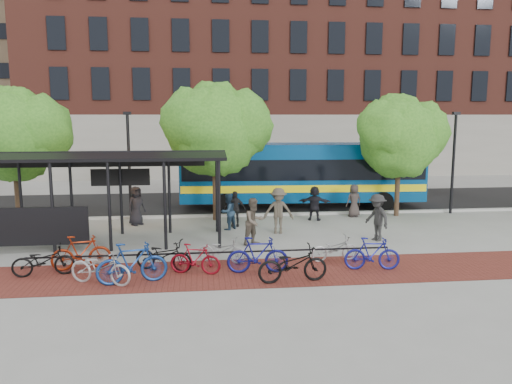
{
  "coord_description": "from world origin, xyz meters",
  "views": [
    {
      "loc": [
        -3.66,
        -20.19,
        4.96
      ],
      "look_at": [
        -1.25,
        1.45,
        1.6
      ],
      "focal_mm": 35.0,
      "sensor_mm": 36.0,
      "label": 1
    }
  ],
  "objects": [
    {
      "name": "building_tower",
      "position": [
        -16.0,
        40.0,
        15.0
      ],
      "size": [
        22.0,
        22.0,
        30.0
      ],
      "primitive_type": "cube",
      "color": "#7A664C",
      "rests_on": "ground"
    },
    {
      "name": "lamp_post_right",
      "position": [
        9.0,
        3.6,
        2.75
      ],
      "size": [
        0.35,
        0.2,
        5.12
      ],
      "color": "black",
      "rests_on": "ground"
    },
    {
      "name": "bike_3",
      "position": [
        -5.73,
        -5.62,
        0.63
      ],
      "size": [
        2.16,
        1.02,
        1.25
      ],
      "primitive_type": "imported",
      "rotation": [
        0.0,
        0.0,
        1.78
      ],
      "color": "navy",
      "rests_on": "ground"
    },
    {
      "name": "bike_7",
      "position": [
        -1.92,
        -5.03,
        0.59
      ],
      "size": [
        1.98,
        0.64,
        1.17
      ],
      "primitive_type": "imported",
      "rotation": [
        0.0,
        0.0,
        1.52
      ],
      "color": "navy",
      "rests_on": "ground"
    },
    {
      "name": "building_brick",
      "position": [
        10.0,
        26.0,
        10.0
      ],
      "size": [
        55.0,
        14.0,
        20.0
      ],
      "primitive_type": "cube",
      "color": "brown",
      "rests_on": "ground"
    },
    {
      "name": "pedestrian_5",
      "position": [
        1.69,
        2.69,
        0.82
      ],
      "size": [
        1.6,
        0.9,
        1.65
      ],
      "primitive_type": "imported",
      "rotation": [
        0.0,
        0.0,
        2.85
      ],
      "color": "black",
      "rests_on": "ground"
    },
    {
      "name": "bike_8",
      "position": [
        -0.98,
        -6.02,
        0.56
      ],
      "size": [
        2.19,
        0.95,
        1.12
      ],
      "primitive_type": "imported",
      "rotation": [
        0.0,
        0.0,
        1.67
      ],
      "color": "black",
      "rests_on": "ground"
    },
    {
      "name": "tree_c",
      "position": [
        6.09,
        3.35,
        4.05
      ],
      "size": [
        4.66,
        3.8,
        5.92
      ],
      "color": "#382619",
      "rests_on": "ground"
    },
    {
      "name": "bike_5",
      "position": [
        -3.88,
        -4.93,
        0.49
      ],
      "size": [
        1.7,
        0.88,
        0.98
      ],
      "primitive_type": "imported",
      "rotation": [
        0.0,
        0.0,
        1.3
      ],
      "color": "maroon",
      "rests_on": "ground"
    },
    {
      "name": "bike_10",
      "position": [
        0.85,
        -4.0,
        0.44
      ],
      "size": [
        1.73,
        0.79,
        0.88
      ],
      "primitive_type": "imported",
      "rotation": [
        0.0,
        0.0,
        1.7
      ],
      "color": "#A6A6A9",
      "rests_on": "ground"
    },
    {
      "name": "brick_strip",
      "position": [
        -2.0,
        -5.0,
        0.0
      ],
      "size": [
        24.0,
        3.0,
        0.01
      ],
      "primitive_type": "cube",
      "color": "maroon",
      "rests_on": "ground"
    },
    {
      "name": "bike_2",
      "position": [
        -6.65,
        -5.59,
        0.53
      ],
      "size": [
        2.12,
        1.41,
        1.05
      ],
      "primitive_type": "imported",
      "rotation": [
        0.0,
        0.0,
        1.18
      ],
      "color": "#A7A7A9",
      "rests_on": "ground"
    },
    {
      "name": "pedestrian_8",
      "position": [
        -1.66,
        -1.5,
        0.91
      ],
      "size": [
        1.12,
        1.07,
        1.83
      ],
      "primitive_type": "imported",
      "rotation": [
        0.0,
        0.0,
        0.59
      ],
      "color": "brown",
      "rests_on": "ground"
    },
    {
      "name": "bike_1",
      "position": [
        -7.56,
        -4.02,
        0.56
      ],
      "size": [
        1.95,
        0.91,
        1.13
      ],
      "primitive_type": "imported",
      "rotation": [
        0.0,
        0.0,
        1.78
      ],
      "color": "maroon",
      "rests_on": "ground"
    },
    {
      "name": "bike_0",
      "position": [
        -8.57,
        -4.59,
        0.49
      ],
      "size": [
        1.94,
        0.93,
        0.98
      ],
      "primitive_type": "imported",
      "rotation": [
        0.0,
        0.0,
        1.73
      ],
      "color": "black",
      "rests_on": "ground"
    },
    {
      "name": "pedestrian_6",
      "position": [
        3.8,
        3.28,
        0.8
      ],
      "size": [
        0.88,
        0.68,
        1.61
      ],
      "primitive_type": "imported",
      "rotation": [
        0.0,
        0.0,
        3.37
      ],
      "color": "#3A312F",
      "rests_on": "ground"
    },
    {
      "name": "tree_a",
      "position": [
        -11.91,
        3.35,
        4.24
      ],
      "size": [
        4.9,
        4.0,
        6.18
      ],
      "color": "#382619",
      "rests_on": "ground"
    },
    {
      "name": "bike_4",
      "position": [
        -4.89,
        -4.45,
        0.51
      ],
      "size": [
        2.06,
        1.34,
        1.02
      ],
      "primitive_type": "imported",
      "rotation": [
        0.0,
        0.0,
        1.2
      ],
      "color": "black",
      "rests_on": "ground"
    },
    {
      "name": "pedestrian_2",
      "position": [
        -2.51,
        1.17,
        0.8
      ],
      "size": [
        0.98,
        0.97,
        1.6
      ],
      "primitive_type": "imported",
      "rotation": [
        0.0,
        0.0,
        3.87
      ],
      "color": "#20374C",
      "rests_on": "ground"
    },
    {
      "name": "lamp_post_left",
      "position": [
        -7.0,
        3.6,
        2.75
      ],
      "size": [
        0.35,
        0.2,
        5.12
      ],
      "color": "black",
      "rests_on": "ground"
    },
    {
      "name": "bike_11",
      "position": [
        1.79,
        -5.12,
        0.54
      ],
      "size": [
        1.84,
        0.72,
        1.08
      ],
      "primitive_type": "imported",
      "rotation": [
        0.0,
        0.0,
        1.45
      ],
      "color": "navy",
      "rests_on": "ground"
    },
    {
      "name": "ground",
      "position": [
        0.0,
        0.0,
        0.0
      ],
      "size": [
        160.0,
        160.0,
        0.0
      ],
      "primitive_type": "plane",
      "color": "#9E9E99",
      "rests_on": "ground"
    },
    {
      "name": "asphalt_street",
      "position": [
        0.0,
        8.0,
        0.01
      ],
      "size": [
        160.0,
        8.0,
        0.01
      ],
      "primitive_type": "cube",
      "color": "black",
      "rests_on": "ground"
    },
    {
      "name": "pedestrian_9",
      "position": [
        3.27,
        -1.43,
        0.94
      ],
      "size": [
        1.1,
        1.39,
        1.88
      ],
      "primitive_type": "imported",
      "rotation": [
        0.0,
        0.0,
        5.09
      ],
      "color": "#2A2A2A",
      "rests_on": "ground"
    },
    {
      "name": "bike_rack_rail",
      "position": [
        -3.3,
        -4.1,
        0.0
      ],
      "size": [
        12.0,
        0.05,
        0.95
      ],
      "primitive_type": "cube",
      "color": "black",
      "rests_on": "ground"
    },
    {
      "name": "pedestrian_3",
      "position": [
        -0.44,
        0.22,
        0.97
      ],
      "size": [
        1.35,
        0.9,
        1.94
      ],
      "primitive_type": "imported",
      "rotation": [
        0.0,
        0.0,
        -0.15
      ],
      "color": "#4B4438",
      "rests_on": "ground"
    },
    {
      "name": "tree_b",
      "position": [
        -2.9,
        3.35,
        4.46
      ],
      "size": [
        5.15,
        4.2,
        6.47
      ],
      "color": "#382619",
      "rests_on": "ground"
    },
    {
      "name": "pedestrian_4",
      "position": [
        -2.18,
        1.82,
        0.8
      ],
      "size": [
        0.98,
        0.49,
        1.6
      ],
      "primitive_type": "imported",
      "rotation": [
        0.0,
        0.0,
        6.17
      ],
      "color": "black",
      "rests_on": "ground"
    },
    {
      "name": "bike_6",
      "position": [
        -2.99,
        -3.81,
        0.45
      ],
      "size": [
        1.82,
        1.23,
        0.9
      ],
      "primitive_type": "imported",
      "rotation": [
        0.0,
        0.0,
        1.17
      ],
      "color": "#A1A1A3",
      "rests_on": "ground"
    },
    {
      "name": "bus_shelter",
      "position": [
        -8.13,
        -0.48,
        3.0
      ],
      "size": [
        10.6,
        3.07,
        3.6
      ],
      "color": "black",
      "rests_on": "ground"
    },
    {
      "name": "pedestrian_0",
      "position": [
        -6.62,
        2.58,
        0.89
      ],
      "size": [
        1.02,
        1.01,
        1.78
      ],
      "primitive_type": "imported",
      "rotation": [
        0.0,
        0.0,
        0.77
      ],
      "color": "black",
      "rests_on": "ground"
    },
    {
      "name": "bus",
      "position": [
        1.7,
        5.99,
        1.99
      ],
      "size": [
        12.94,
        3.52,
        3.46
      ],
      "rotation": [
        0.0,
        0.0,
        -0.05
      ],
      "color": "navy",
      "rests_on": "ground"
    },
    {
      "name": "curb",
      "position": [
        0.0,
        4.0,
        0.06
      ],
      "size": [
        160.0,
        0.25,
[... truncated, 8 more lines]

